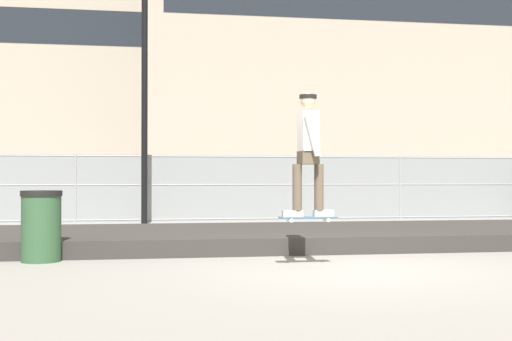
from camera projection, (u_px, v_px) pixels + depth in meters
name	position (u px, v px, depth m)	size (l,w,h in m)	color
ground_plane	(346.00, 268.00, 8.73)	(120.00, 120.00, 0.00)	gray
gravel_berm	(293.00, 236.00, 11.97)	(16.69, 3.63, 0.28)	#33302D
skateboard	(308.00, 218.00, 8.96)	(0.80, 0.22, 0.07)	#2D608C
skater	(308.00, 147.00, 8.97)	(0.72, 0.58, 1.70)	#B2ADA8
chain_fence	(244.00, 188.00, 18.39)	(27.80, 0.06, 1.85)	gray
street_lamp	(145.00, 54.00, 16.84)	(0.44, 0.44, 7.14)	black
parked_car_near	(158.00, 189.00, 20.86)	(4.43, 2.00, 1.66)	silver
parked_car_mid	(348.00, 189.00, 21.87)	(4.41, 1.97, 1.66)	#474C54
library_building	(18.00, 72.00, 51.93)	(29.74, 13.05, 19.26)	#9E9384
office_block	(353.00, 54.00, 49.57)	(31.19, 11.07, 21.19)	#9E9384
trash_bin	(41.00, 226.00, 9.44)	(0.59, 0.59, 1.03)	#2D5133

